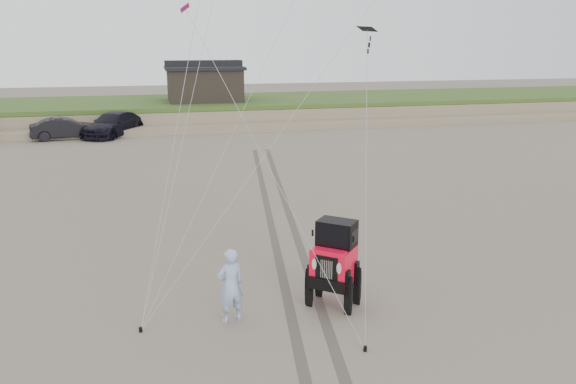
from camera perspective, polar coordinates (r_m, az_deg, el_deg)
The scene contains 10 objects.
ground at distance 13.26m, azimuth -1.32°, elevation -14.53°, with size 160.00×160.00×0.00m, color #6B6054.
dune_ridge at distance 49.18m, azimuth -10.79°, elevation 8.05°, with size 160.00×14.25×1.73m.
cabin at distance 48.60m, azimuth -8.50°, elevation 10.94°, with size 6.40×5.40×3.35m.
truck_b at distance 42.10m, azimuth -21.73°, elevation 6.03°, with size 1.58×4.53×1.49m, color black.
truck_c at distance 42.38m, azimuth -17.31°, elevation 6.58°, with size 2.34×5.75×1.67m, color black.
jeep at distance 14.34m, azimuth 4.65°, elevation -8.21°, with size 2.08×4.81×1.79m, color #FF0B2C, non-canonical shape.
man at distance 13.61m, azimuth -5.87°, elevation -9.43°, with size 0.67×0.44×1.85m, color #88A2D3.
stake_main at distance 13.87m, azimuth -14.75°, elevation -13.37°, with size 0.08×0.08×0.12m, color black.
stake_aux at distance 12.82m, azimuth 7.85°, elevation -15.50°, with size 0.08×0.08×0.12m, color black.
tire_tracks at distance 20.84m, azimuth -0.64°, elevation -3.28°, with size 5.22×29.74×0.01m.
Camera 1 is at (-2.43, -11.28, 6.53)m, focal length 35.00 mm.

